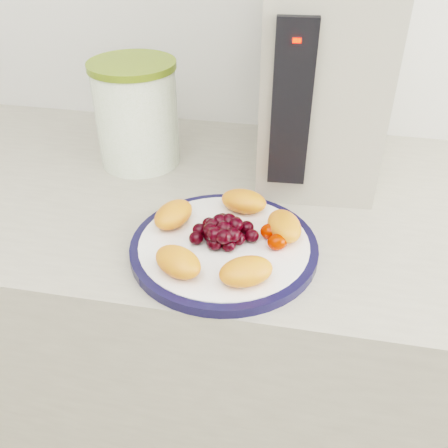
# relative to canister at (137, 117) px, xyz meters

# --- Properties ---
(counter) EXTENTS (3.50, 0.60, 0.90)m
(counter) POSITION_rel_canister_xyz_m (0.23, -0.09, -0.54)
(counter) COLOR #ABA492
(counter) RESTS_ON floor
(cabinet_face) EXTENTS (3.48, 0.58, 0.84)m
(cabinet_face) POSITION_rel_canister_xyz_m (0.23, -0.09, -0.57)
(cabinet_face) COLOR brown
(cabinet_face) RESTS_ON floor
(plate_rim) EXTENTS (0.28, 0.28, 0.01)m
(plate_rim) POSITION_rel_canister_xyz_m (0.21, -0.25, -0.08)
(plate_rim) COLOR #101133
(plate_rim) RESTS_ON counter
(plate_face) EXTENTS (0.25, 0.25, 0.02)m
(plate_face) POSITION_rel_canister_xyz_m (0.21, -0.25, -0.08)
(plate_face) COLOR white
(plate_face) RESTS_ON counter
(canister) EXTENTS (0.18, 0.18, 0.18)m
(canister) POSITION_rel_canister_xyz_m (0.00, 0.00, 0.00)
(canister) COLOR #427210
(canister) RESTS_ON counter
(canister_lid) EXTENTS (0.19, 0.19, 0.01)m
(canister_lid) POSITION_rel_canister_xyz_m (0.00, 0.00, 0.10)
(canister_lid) COLOR olive
(canister_lid) RESTS_ON canister
(appliance_body) EXTENTS (0.21, 0.29, 0.34)m
(appliance_body) POSITION_rel_canister_xyz_m (0.33, 0.04, 0.08)
(appliance_body) COLOR #A39E8E
(appliance_body) RESTS_ON counter
(appliance_panel) EXTENTS (0.06, 0.02, 0.26)m
(appliance_panel) POSITION_rel_canister_xyz_m (0.29, -0.11, 0.09)
(appliance_panel) COLOR black
(appliance_panel) RESTS_ON appliance_body
(appliance_led) EXTENTS (0.01, 0.01, 0.01)m
(appliance_led) POSITION_rel_canister_xyz_m (0.29, -0.12, 0.18)
(appliance_led) COLOR #FF0C05
(appliance_led) RESTS_ON appliance_panel
(fruit_plate) EXTENTS (0.24, 0.24, 0.04)m
(fruit_plate) POSITION_rel_canister_xyz_m (0.22, -0.25, -0.06)
(fruit_plate) COLOR orange
(fruit_plate) RESTS_ON plate_face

